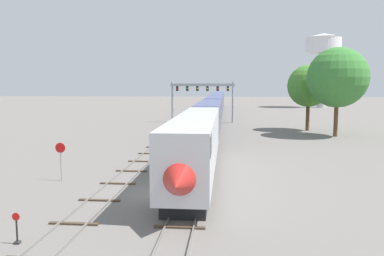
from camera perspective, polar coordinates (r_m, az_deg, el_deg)
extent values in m
plane|color=slate|center=(25.62, -4.72, -9.75)|extent=(400.00, 400.00, 0.00)
cube|color=slate|center=(84.57, 3.12, 1.74)|extent=(0.07, 200.00, 0.16)
cube|color=slate|center=(84.53, 4.10, 1.73)|extent=(0.07, 200.00, 0.16)
cube|color=#473828|center=(19.70, -1.88, -14.68)|extent=(2.60, 0.24, 0.10)
cube|color=#473828|center=(23.45, -0.66, -11.16)|extent=(2.60, 0.24, 0.10)
cube|color=#473828|center=(27.27, 0.20, -8.61)|extent=(2.60, 0.24, 0.10)
cube|color=#473828|center=(31.14, 0.84, -6.69)|extent=(2.60, 0.24, 0.10)
cube|color=#473828|center=(35.03, 1.34, -5.19)|extent=(2.60, 0.24, 0.10)
cube|color=#473828|center=(38.95, 1.73, -3.99)|extent=(2.60, 0.24, 0.10)
cube|color=#473828|center=(42.88, 2.06, -3.02)|extent=(2.60, 0.24, 0.10)
cube|color=#473828|center=(46.82, 2.32, -2.20)|extent=(2.60, 0.24, 0.10)
cube|color=#473828|center=(50.78, 2.55, -1.52)|extent=(2.60, 0.24, 0.10)
cube|color=#473828|center=(54.74, 2.74, -0.93)|extent=(2.60, 0.24, 0.10)
cube|color=#473828|center=(58.70, 2.91, -0.42)|extent=(2.60, 0.24, 0.10)
cube|color=#473828|center=(62.67, 3.05, 0.02)|extent=(2.60, 0.24, 0.10)
cube|color=#473828|center=(66.64, 3.18, 0.41)|extent=(2.60, 0.24, 0.10)
cube|color=#473828|center=(70.62, 3.30, 0.76)|extent=(2.60, 0.24, 0.10)
cube|color=#473828|center=(74.60, 3.40, 1.07)|extent=(2.60, 0.24, 0.10)
cube|color=#473828|center=(78.58, 3.49, 1.35)|extent=(2.60, 0.24, 0.10)
cube|color=#473828|center=(82.56, 3.57, 1.60)|extent=(2.60, 0.24, 0.10)
cube|color=#473828|center=(86.55, 3.65, 1.83)|extent=(2.60, 0.24, 0.10)
cube|color=#473828|center=(90.53, 3.72, 2.04)|extent=(2.60, 0.24, 0.10)
cube|color=#473828|center=(94.52, 3.78, 2.23)|extent=(2.60, 0.24, 0.10)
cube|color=#473828|center=(98.51, 3.84, 2.40)|extent=(2.60, 0.24, 0.10)
cube|color=#473828|center=(102.49, 3.89, 2.56)|extent=(2.60, 0.24, 0.10)
cube|color=#473828|center=(106.48, 3.94, 2.71)|extent=(2.60, 0.24, 0.10)
cube|color=#473828|center=(110.47, 3.98, 2.85)|extent=(2.60, 0.24, 0.10)
cube|color=#473828|center=(114.47, 4.03, 2.98)|extent=(2.60, 0.24, 0.10)
cube|color=#473828|center=(118.46, 4.07, 3.10)|extent=(2.60, 0.24, 0.10)
cube|color=#473828|center=(122.45, 4.10, 3.21)|extent=(2.60, 0.24, 0.10)
cube|color=#473828|center=(126.44, 4.14, 3.32)|extent=(2.60, 0.24, 0.10)
cube|color=#473828|center=(130.44, 4.17, 3.42)|extent=(2.60, 0.24, 0.10)
cube|color=#473828|center=(134.43, 4.20, 3.51)|extent=(2.60, 0.24, 0.10)
cube|color=#473828|center=(138.42, 4.23, 3.60)|extent=(2.60, 0.24, 0.10)
cube|color=#473828|center=(142.42, 4.26, 3.68)|extent=(2.60, 0.24, 0.10)
cube|color=#473828|center=(146.41, 4.28, 3.76)|extent=(2.60, 0.24, 0.10)
cube|color=#473828|center=(150.41, 4.31, 3.83)|extent=(2.60, 0.24, 0.10)
cube|color=#473828|center=(154.40, 4.33, 3.90)|extent=(2.60, 0.24, 0.10)
cube|color=#473828|center=(158.40, 4.35, 3.97)|extent=(2.60, 0.24, 0.10)
cube|color=#473828|center=(162.39, 4.37, 4.03)|extent=(2.60, 0.24, 0.10)
cube|color=#473828|center=(166.39, 4.39, 4.09)|extent=(2.60, 0.24, 0.10)
cube|color=#473828|center=(170.38, 4.41, 4.15)|extent=(2.60, 0.24, 0.10)
cube|color=#473828|center=(174.38, 4.43, 4.21)|extent=(2.60, 0.24, 0.10)
cube|color=#473828|center=(178.38, 4.45, 4.26)|extent=(2.60, 0.24, 0.10)
cube|color=#473828|center=(182.37, 4.46, 4.31)|extent=(2.60, 0.24, 0.10)
cube|color=slate|center=(65.17, -2.35, 0.30)|extent=(0.07, 160.00, 0.16)
cube|color=slate|center=(65.00, -1.09, 0.29)|extent=(0.07, 160.00, 0.16)
cube|color=#473828|center=(21.06, -17.35, -13.56)|extent=(2.60, 0.24, 0.10)
cube|color=#473828|center=(24.60, -13.74, -10.49)|extent=(2.60, 0.24, 0.10)
cube|color=#473828|center=(28.27, -11.09, -8.19)|extent=(2.60, 0.24, 0.10)
cube|color=#473828|center=(32.01, -9.08, -6.40)|extent=(2.60, 0.24, 0.10)
cube|color=#473828|center=(35.81, -7.51, -4.99)|extent=(2.60, 0.24, 0.10)
cube|color=#473828|center=(39.65, -6.24, -3.84)|extent=(2.60, 0.24, 0.10)
cube|color=#473828|center=(43.52, -5.20, -2.90)|extent=(2.60, 0.24, 0.10)
cube|color=#473828|center=(47.41, -4.33, -2.11)|extent=(2.60, 0.24, 0.10)
cube|color=#473828|center=(51.32, -3.60, -1.44)|extent=(2.60, 0.24, 0.10)
cube|color=#473828|center=(55.24, -2.97, -0.86)|extent=(2.60, 0.24, 0.10)
cube|color=#473828|center=(59.17, -2.42, -0.36)|extent=(2.60, 0.24, 0.10)
cube|color=#473828|center=(63.11, -1.94, 0.07)|extent=(2.60, 0.24, 0.10)
cube|color=#473828|center=(67.06, -1.52, 0.46)|extent=(2.60, 0.24, 0.10)
cube|color=#473828|center=(71.01, -1.14, 0.80)|extent=(2.60, 0.24, 0.10)
cube|color=#473828|center=(74.97, -0.81, 1.11)|extent=(2.60, 0.24, 0.10)
cube|color=#473828|center=(78.93, -0.51, 1.38)|extent=(2.60, 0.24, 0.10)
cube|color=#473828|center=(82.90, -0.23, 1.63)|extent=(2.60, 0.24, 0.10)
cube|color=#473828|center=(86.86, 0.02, 1.86)|extent=(2.60, 0.24, 0.10)
cube|color=#473828|center=(90.84, 0.24, 2.06)|extent=(2.60, 0.24, 0.10)
cube|color=#473828|center=(94.81, 0.45, 2.25)|extent=(2.60, 0.24, 0.10)
cube|color=#473828|center=(98.79, 0.64, 2.43)|extent=(2.60, 0.24, 0.10)
cube|color=#473828|center=(102.76, 0.82, 2.59)|extent=(2.60, 0.24, 0.10)
cube|color=#473828|center=(106.74, 0.98, 2.74)|extent=(2.60, 0.24, 0.10)
cube|color=#473828|center=(110.72, 1.13, 2.87)|extent=(2.60, 0.24, 0.10)
cube|color=#473828|center=(114.71, 1.27, 3.00)|extent=(2.60, 0.24, 0.10)
cube|color=#473828|center=(118.69, 1.41, 3.12)|extent=(2.60, 0.24, 0.10)
cube|color=#473828|center=(122.68, 1.53, 3.23)|extent=(2.60, 0.24, 0.10)
cube|color=#473828|center=(126.66, 1.64, 3.34)|extent=(2.60, 0.24, 0.10)
cube|color=#473828|center=(130.65, 1.75, 3.44)|extent=(2.60, 0.24, 0.10)
cube|color=#473828|center=(134.63, 1.86, 3.53)|extent=(2.60, 0.24, 0.10)
cube|color=#473828|center=(138.62, 1.95, 3.62)|extent=(2.60, 0.24, 0.10)
cube|color=#473828|center=(142.61, 2.04, 3.70)|extent=(2.60, 0.24, 0.10)
cube|color=silver|center=(29.49, 0.69, -1.79)|extent=(3.00, 21.73, 3.80)
cone|color=#B2231E|center=(18.76, -1.99, -7.91)|extent=(2.88, 2.60, 2.88)
cube|color=black|center=(19.81, -1.50, -2.58)|extent=(3.04, 1.80, 1.10)
cube|color=black|center=(29.93, 0.68, -6.34)|extent=(2.52, 19.55, 1.00)
cube|color=#4C5684|center=(52.04, 2.65, 1.84)|extent=(3.00, 21.73, 3.80)
cube|color=black|center=(52.00, 2.65, 2.28)|extent=(3.04, 19.99, 0.90)
cube|color=black|center=(52.29, 2.63, -0.79)|extent=(2.52, 19.55, 1.00)
cube|color=#4C5684|center=(74.69, 3.42, 3.27)|extent=(3.00, 21.73, 3.80)
cube|color=black|center=(74.67, 3.42, 3.57)|extent=(3.04, 19.99, 0.90)
cube|color=black|center=(74.87, 3.41, 1.43)|extent=(2.52, 19.55, 1.00)
cube|color=#4C5684|center=(97.38, 3.84, 4.03)|extent=(3.00, 21.73, 3.80)
cube|color=black|center=(97.36, 3.84, 4.27)|extent=(3.04, 19.99, 0.90)
cube|color=black|center=(97.52, 3.82, 2.62)|extent=(2.52, 19.55, 1.00)
cube|color=#4C5684|center=(120.08, 4.09, 4.51)|extent=(3.00, 21.73, 3.80)
cube|color=black|center=(120.07, 4.09, 4.70)|extent=(3.04, 19.99, 0.90)
cube|color=black|center=(120.19, 4.08, 3.37)|extent=(2.52, 19.55, 1.00)
cylinder|color=#999BA0|center=(72.60, -2.98, 3.93)|extent=(0.36, 0.36, 7.70)
cylinder|color=#999BA0|center=(71.88, 6.15, 3.87)|extent=(0.36, 0.36, 7.70)
cube|color=#999BA0|center=(71.93, 1.57, 6.50)|extent=(12.10, 0.36, 0.50)
cube|color=black|center=(72.45, -2.23, 5.94)|extent=(0.44, 0.32, 0.90)
sphere|color=red|center=(72.26, -2.25, 5.94)|extent=(0.28, 0.28, 0.28)
cube|color=black|center=(72.23, -0.72, 5.94)|extent=(0.44, 0.32, 0.90)
sphere|color=green|center=(72.04, -0.73, 5.94)|extent=(0.28, 0.28, 0.28)
cube|color=black|center=(72.06, 0.81, 5.94)|extent=(0.44, 0.32, 0.90)
sphere|color=yellow|center=(71.87, 0.80, 5.94)|extent=(0.28, 0.28, 0.28)
cube|color=black|center=(71.94, 2.34, 5.94)|extent=(0.44, 0.32, 0.90)
sphere|color=yellow|center=(71.75, 2.33, 5.94)|extent=(0.28, 0.28, 0.28)
cube|color=black|center=(71.87, 3.87, 5.93)|extent=(0.44, 0.32, 0.90)
sphere|color=red|center=(71.68, 3.87, 5.93)|extent=(0.28, 0.28, 0.28)
cube|color=black|center=(71.85, 5.41, 5.91)|extent=(0.44, 0.32, 0.90)
sphere|color=yellow|center=(71.66, 5.41, 5.91)|extent=(0.28, 0.28, 0.28)
cylinder|color=beige|center=(125.49, 18.95, 6.80)|extent=(2.60, 2.60, 16.93)
cylinder|color=white|center=(126.06, 19.14, 11.70)|extent=(10.59, 10.59, 4.61)
cone|color=white|center=(126.37, 19.19, 13.01)|extent=(10.80, 10.80, 1.20)
cylinder|color=black|center=(19.46, -24.82, -14.01)|extent=(0.08, 0.08, 1.10)
cylinder|color=red|center=(19.20, -24.96, -11.98)|extent=(0.36, 0.03, 0.36)
cube|color=#333333|center=(19.63, -24.75, -15.35)|extent=(0.24, 0.24, 0.12)
cylinder|color=gray|center=(30.15, -19.07, -5.45)|extent=(0.08, 0.08, 2.20)
cylinder|color=red|center=(29.88, -19.19, -2.83)|extent=(0.76, 0.03, 0.76)
cylinder|color=brown|center=(61.85, 16.99, 1.79)|extent=(0.56, 0.56, 4.69)
sphere|color=#427F2D|center=(61.66, 17.14, 6.08)|extent=(6.53, 6.53, 6.53)
cylinder|color=brown|center=(56.03, 20.82, 1.47)|extent=(0.56, 0.56, 5.25)
sphere|color=#387A33|center=(55.85, 21.05, 7.10)|extent=(8.23, 8.23, 8.23)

